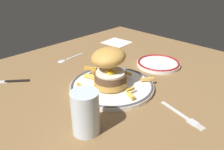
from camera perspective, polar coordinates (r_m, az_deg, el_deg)
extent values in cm
cube|color=olive|center=(75.87, -4.20, -4.49)|extent=(123.27, 90.45, 4.00)
cylinder|color=white|center=(74.42, 0.00, -2.76)|extent=(26.53, 26.53, 1.20)
torus|color=#4C4C51|center=(74.13, 0.00, -2.35)|extent=(26.13, 26.13, 0.80)
cylinder|color=#C79041|center=(72.67, -0.39, -1.82)|extent=(10.31, 10.31, 1.80)
cylinder|color=brown|center=(71.74, -0.40, -0.40)|extent=(9.87, 9.87, 2.23)
cylinder|color=white|center=(71.13, -0.40, 0.58)|extent=(9.02, 9.02, 0.50)
ellipsoid|color=yellow|center=(69.95, -0.39, 0.72)|extent=(2.60, 2.60, 1.40)
ellipsoid|color=#C58F41|center=(70.50, -0.89, 4.38)|extent=(13.71, 13.33, 6.52)
cube|color=gold|center=(81.10, -3.25, 0.91)|extent=(1.93, 3.49, 0.81)
cube|color=gold|center=(68.91, -7.43, -2.80)|extent=(1.26, 4.24, 0.76)
cube|color=gold|center=(76.38, 8.56, -1.02)|extent=(3.93, 3.39, 0.92)
cube|color=gold|center=(79.65, -3.56, 0.39)|extent=(3.46, 2.39, 0.78)
cube|color=gold|center=(82.30, -2.39, 1.30)|extent=(2.14, 3.46, 0.75)
cube|color=gold|center=(68.65, 4.44, -3.54)|extent=(2.97, 1.16, 0.73)
cube|color=gold|center=(78.70, -3.45, 0.94)|extent=(3.49, 3.84, 0.99)
cube|color=#EBB844|center=(67.17, 4.48, -4.90)|extent=(2.50, 3.90, 0.93)
cube|color=gold|center=(79.02, -5.33, 1.61)|extent=(2.85, 4.16, 0.91)
cube|color=gold|center=(78.31, 3.41, 0.58)|extent=(0.82, 4.75, 0.81)
cube|color=gold|center=(77.56, -5.25, -0.36)|extent=(2.64, 4.68, 0.96)
cylinder|color=silver|center=(54.61, -6.50, -9.07)|extent=(6.55, 6.55, 10.68)
cylinder|color=silver|center=(55.94, -6.38, -10.94)|extent=(6.02, 6.02, 6.18)
cylinder|color=white|center=(91.81, 11.22, 2.62)|extent=(16.35, 16.35, 1.20)
torus|color=maroon|center=(91.57, 11.26, 2.96)|extent=(15.95, 15.95, 0.80)
cube|color=silver|center=(66.27, 15.13, -8.27)|extent=(3.38, 9.95, 0.36)
cube|color=silver|center=(63.26, 19.05, -10.75)|extent=(2.71, 2.86, 0.32)
cube|color=silver|center=(62.78, 21.04, -11.44)|extent=(0.83, 2.39, 0.28)
cube|color=silver|center=(62.44, 20.74, -11.62)|extent=(0.83, 2.39, 0.28)
cube|color=silver|center=(62.10, 20.45, -11.79)|extent=(0.83, 2.39, 0.28)
cube|color=silver|center=(61.76, 20.15, -11.97)|extent=(0.83, 2.39, 0.28)
cube|color=black|center=(84.66, -22.10, -1.27)|extent=(6.89, 6.07, 0.70)
cube|color=silver|center=(100.22, -9.03, 4.62)|extent=(9.04, 1.56, 0.32)
ellipsoid|color=silver|center=(96.03, -12.11, 3.49)|extent=(3.81, 2.89, 0.90)
cube|color=white|center=(115.85, 1.15, 7.96)|extent=(11.62, 12.62, 0.40)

